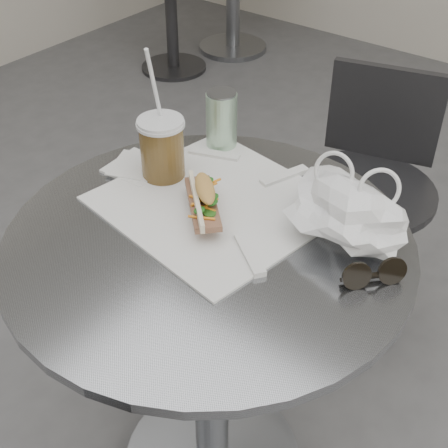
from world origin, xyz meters
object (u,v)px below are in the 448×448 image
Objects in this scene: chair_far at (360,221)px; drink_can at (221,120)px; iced_coffee at (162,148)px; cafe_table at (210,338)px; sunglasses at (374,275)px; bg_chair at (164,9)px; banh_mi at (204,200)px.

chair_far is 0.66m from drink_can.
iced_coffee is at bearing 57.09° from chair_far.
sunglasses reaches higher than cafe_table.
bg_chair is 7.74× the size of sunglasses.
banh_mi is 0.72× the size of iced_coffee.
sunglasses reaches higher than chair_far.
banh_mi is (-0.04, -0.67, 0.43)m from chair_far.
cafe_table is at bearing -56.35° from drink_can.
sunglasses is (0.30, 0.07, 0.29)m from cafe_table.
bg_chair is at bearing -46.11° from chair_far.
drink_can is at bearing 107.76° from sunglasses.
cafe_table is 0.47m from drink_can.
iced_coffee is 0.17m from drink_can.
bg_chair is 2.64m from sunglasses.
cafe_table is at bearing 144.46° from sunglasses.
drink_can is at bearing 163.83° from banh_mi.
iced_coffee reaches higher than bg_chair.
cafe_table is at bearing 75.41° from chair_far.
chair_far is 0.79m from iced_coffee.
cafe_table is 0.41m from iced_coffee.
drink_can reaches higher than banh_mi.
chair_far is at bearing -8.10° from bg_chair.
cafe_table is 0.99× the size of chair_far.
bg_chair is (-1.70, 1.02, 0.00)m from chair_far.
drink_can is (0.02, 0.17, -0.00)m from iced_coffee.
chair_far is 7.72× the size of sunglasses.
chair_far is at bearing 67.95° from drink_can.
sunglasses reaches higher than bg_chair.
drink_can reaches higher than bg_chair.
iced_coffee is (-0.16, 0.06, 0.03)m from banh_mi.
chair_far is 5.85× the size of drink_can.
sunglasses is 0.76× the size of drink_can.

